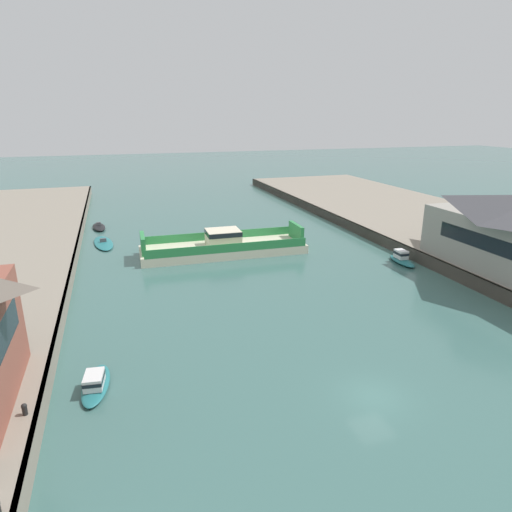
# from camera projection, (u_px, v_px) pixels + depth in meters

# --- Properties ---
(ground_plane) EXTENTS (400.00, 400.00, 0.00)m
(ground_plane) POSITION_uv_depth(u_px,v_px,m) (374.00, 397.00, 28.56)
(ground_plane) COLOR #3D6660
(chain_ferry) EXTENTS (21.70, 7.10, 3.30)m
(chain_ferry) POSITION_uv_depth(u_px,v_px,m) (223.00, 246.00, 57.94)
(chain_ferry) COLOR beige
(chain_ferry) RESTS_ON ground
(moored_boat_near_left) EXTENTS (2.33, 5.25, 1.26)m
(moored_boat_near_left) POSITION_uv_depth(u_px,v_px,m) (95.00, 383.00, 29.25)
(moored_boat_near_left) COLOR #237075
(moored_boat_near_left) RESTS_ON ground
(moored_boat_near_right) EXTENTS (2.52, 5.86, 1.05)m
(moored_boat_near_right) POSITION_uv_depth(u_px,v_px,m) (99.00, 227.00, 70.90)
(moored_boat_near_right) COLOR black
(moored_boat_near_right) RESTS_ON ground
(moored_boat_mid_left) EXTENTS (1.85, 4.89, 1.60)m
(moored_boat_mid_left) POSITION_uv_depth(u_px,v_px,m) (402.00, 258.00, 54.26)
(moored_boat_mid_left) COLOR #237075
(moored_boat_mid_left) RESTS_ON ground
(moored_boat_mid_right) EXTENTS (3.41, 8.31, 0.85)m
(moored_boat_mid_right) POSITION_uv_depth(u_px,v_px,m) (103.00, 243.00, 62.31)
(moored_boat_mid_right) COLOR #237075
(moored_boat_mid_right) RESTS_ON ground
(bollard_left_mid) EXTENTS (0.32, 0.32, 0.71)m
(bollard_left_mid) POSITION_uv_depth(u_px,v_px,m) (24.00, 409.00, 24.40)
(bollard_left_mid) COLOR black
(bollard_left_mid) RESTS_ON quay_left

